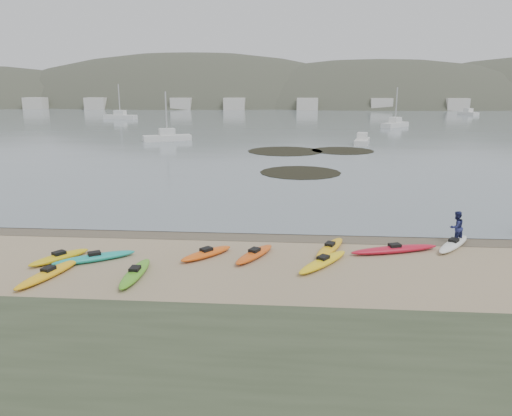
{
  "coord_description": "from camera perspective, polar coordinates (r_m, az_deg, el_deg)",
  "views": [
    {
      "loc": [
        2.15,
        -26.53,
        8.05
      ],
      "look_at": [
        0.0,
        0.0,
        1.5
      ],
      "focal_mm": 35.0,
      "sensor_mm": 36.0,
      "label": 1
    }
  ],
  "objects": [
    {
      "name": "far_hills",
      "position": [
        224.9,
        14.24,
        7.28
      ],
      "size": [
        550.0,
        135.0,
        80.0
      ],
      "color": "#384235",
      "rests_on": "ground"
    },
    {
      "name": "person_east",
      "position": [
        28.0,
        21.92,
        -2.06
      ],
      "size": [
        1.06,
        0.99,
        1.73
      ],
      "primitive_type": "imported",
      "rotation": [
        0.0,
        0.0,
        3.67
      ],
      "color": "navy",
      "rests_on": "ground"
    },
    {
      "name": "water",
      "position": [
        326.63,
        4.35,
        12.37
      ],
      "size": [
        1200.0,
        1200.0,
        0.0
      ],
      "primitive_type": "plane",
      "color": "slate",
      "rests_on": "ground"
    },
    {
      "name": "far_town",
      "position": [
        171.68,
        6.03,
        11.73
      ],
      "size": [
        199.0,
        5.0,
        4.0
      ],
      "color": "beige",
      "rests_on": "ground"
    },
    {
      "name": "wet_sand",
      "position": [
        27.52,
        -0.05,
        -3.18
      ],
      "size": [
        60.0,
        60.0,
        0.0
      ],
      "primitive_type": "plane",
      "color": "brown",
      "rests_on": "ground"
    },
    {
      "name": "moored_boats",
      "position": [
        107.03,
        3.78,
        9.75
      ],
      "size": [
        97.74,
        82.49,
        1.15
      ],
      "color": "silver",
      "rests_on": "ground"
    },
    {
      "name": "kayaks",
      "position": [
        23.71,
        -1.6,
        -5.59
      ],
      "size": [
        21.65,
        9.28,
        0.34
      ],
      "color": "yellow",
      "rests_on": "ground"
    },
    {
      "name": "kelp_mats",
      "position": [
        58.96,
        5.84,
        5.93
      ],
      "size": [
        15.86,
        24.51,
        0.04
      ],
      "color": "black",
      "rests_on": "water"
    },
    {
      "name": "ground",
      "position": [
        27.8,
        0.0,
        -3.0
      ],
      "size": [
        600.0,
        600.0,
        0.0
      ],
      "primitive_type": "plane",
      "color": "tan",
      "rests_on": "ground"
    }
  ]
}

